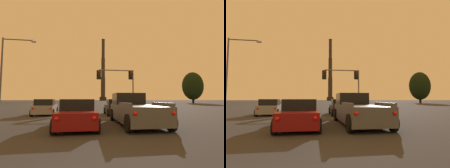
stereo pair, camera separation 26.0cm
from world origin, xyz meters
TOP-DOWN VIEW (x-y plane):
  - hatchback_right_lane_front at (3.32, 13.71)m, footprint 2.01×4.15m
  - sedan_center_lane_second at (0.08, 6.97)m, footprint 2.01×4.72m
  - hatchback_left_lane_front at (-3.11, 14.70)m, footprint 2.08×4.17m
  - pickup_truck_right_lane_second at (3.27, 7.46)m, footprint 2.21×5.52m
  - traffic_light_overhead_right at (5.33, 20.64)m, footprint 5.18×0.50m
  - street_lamp at (-7.93, 18.09)m, footprint 3.63×0.36m
  - smokestack at (19.50, 172.92)m, footprint 6.98×6.98m
  - treeline_far_left at (40.58, 57.01)m, footprint 7.67×6.90m

SIDE VIEW (x-z plane):
  - hatchback_right_lane_front at x=3.32m, z-range -0.05..1.38m
  - hatchback_left_lane_front at x=-3.11m, z-range -0.05..1.38m
  - sedan_center_lane_second at x=0.08m, z-range -0.05..1.38m
  - pickup_truck_right_lane_second at x=3.27m, z-range -0.11..1.71m
  - traffic_light_overhead_right at x=5.33m, z-range 1.44..6.88m
  - street_lamp at x=-7.93m, z-range 1.00..9.24m
  - treeline_far_left at x=40.58m, z-range 0.60..12.19m
  - smokestack at x=19.50m, z-range -6.92..56.54m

